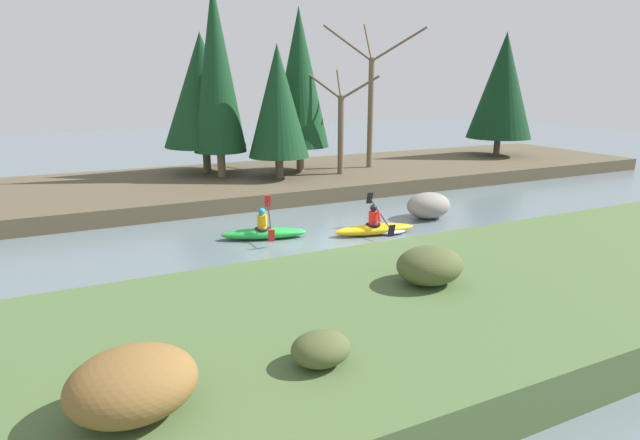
{
  "coord_description": "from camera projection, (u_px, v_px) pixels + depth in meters",
  "views": [
    {
      "loc": [
        -6.36,
        -12.93,
        4.75
      ],
      "look_at": [
        0.2,
        0.92,
        0.55
      ],
      "focal_mm": 28.0,
      "sensor_mm": 36.0,
      "label": 1
    }
  ],
  "objects": [
    {
      "name": "boulder_midstream",
      "position": [
        428.0,
        205.0,
        18.12
      ],
      "size": [
        1.67,
        1.31,
        0.94
      ],
      "color": "gray",
      "rests_on": "ground"
    },
    {
      "name": "conifer_tree_left",
      "position": [
        203.0,
        90.0,
        22.95
      ],
      "size": [
        3.79,
        3.79,
        6.39
      ],
      "color": "brown",
      "rests_on": "riverbank_far"
    },
    {
      "name": "riverbank_far",
      "position": [
        240.0,
        183.0,
        23.07
      ],
      "size": [
        44.0,
        8.6,
        0.63
      ],
      "color": "brown",
      "rests_on": "ground"
    },
    {
      "name": "kayaker_lead",
      "position": [
        378.0,
        228.0,
        16.23
      ],
      "size": [
        2.79,
        2.06,
        1.2
      ],
      "rotation": [
        0.0,
        0.0,
        -0.17
      ],
      "color": "yellow",
      "rests_on": "ground"
    },
    {
      "name": "conifer_tree_mid_left",
      "position": [
        216.0,
        69.0,
        21.66
      ],
      "size": [
        2.34,
        2.34,
        8.37
      ],
      "color": "#7A664C",
      "rests_on": "riverbank_far"
    },
    {
      "name": "bare_tree_mid_downstream",
      "position": [
        371.0,
        100.0,
        24.69
      ],
      "size": [
        3.9,
        3.86,
        7.11
      ],
      "color": "brown",
      "rests_on": "riverbank_far"
    },
    {
      "name": "shrub_clump_far_end",
      "position": [
        430.0,
        265.0,
        10.02
      ],
      "size": [
        1.4,
        1.17,
        0.76
      ],
      "color": "#4C562D",
      "rests_on": "riverbank_near"
    },
    {
      "name": "conifer_tree_right",
      "position": [
        502.0,
        86.0,
        28.6
      ],
      "size": [
        3.67,
        3.67,
        6.96
      ],
      "color": "brown",
      "rests_on": "riverbank_far"
    },
    {
      "name": "kayaker_middle",
      "position": [
        265.0,
        232.0,
        15.76
      ],
      "size": [
        2.77,
        2.03,
        1.2
      ],
      "rotation": [
        0.0,
        0.0,
        -0.29
      ],
      "color": "green",
      "rests_on": "ground"
    },
    {
      "name": "riverbank_near",
      "position": [
        452.0,
        306.0,
        10.06
      ],
      "size": [
        44.0,
        6.27,
        0.84
      ],
      "color": "#4C6638",
      "rests_on": "ground"
    },
    {
      "name": "conifer_tree_mid_right",
      "position": [
        299.0,
        79.0,
        23.23
      ],
      "size": [
        2.77,
        2.77,
        7.52
      ],
      "color": "#7A664C",
      "rests_on": "riverbank_far"
    },
    {
      "name": "conifer_tree_centre",
      "position": [
        278.0,
        102.0,
        21.66
      ],
      "size": [
        2.69,
        2.69,
        5.79
      ],
      "color": "brown",
      "rests_on": "riverbank_far"
    },
    {
      "name": "bare_tree_mid_upstream",
      "position": [
        341.0,
        125.0,
        23.08
      ],
      "size": [
        2.68,
        2.64,
        4.78
      ],
      "color": "brown",
      "rests_on": "riverbank_far"
    },
    {
      "name": "shrub_clump_third",
      "position": [
        321.0,
        349.0,
        7.14
      ],
      "size": [
        0.89,
        0.74,
        0.48
      ],
      "color": "#4C562D",
      "rests_on": "riverbank_near"
    },
    {
      "name": "ground_plane",
      "position": [
        327.0,
        245.0,
        15.15
      ],
      "size": [
        90.0,
        90.0,
        0.0
      ],
      "primitive_type": "plane",
      "color": "slate"
    },
    {
      "name": "shrub_clump_second",
      "position": [
        133.0,
        384.0,
        6.0
      ],
      "size": [
        1.56,
        1.3,
        0.84
      ],
      "color": "brown",
      "rests_on": "riverbank_near"
    }
  ]
}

